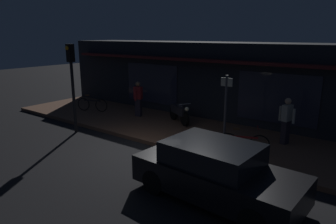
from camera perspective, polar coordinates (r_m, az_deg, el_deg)
ground_plane at (r=10.64m, az=-6.77°, el=-7.71°), size 60.00×60.00×0.00m
sidewalk_slab at (r=12.82m, az=2.43°, el=-3.42°), size 18.00×4.00×0.15m
storefront_building at (r=15.30m, az=9.68°, el=5.92°), size 18.00×3.30×3.60m
motorcycle at (r=13.50m, az=2.14°, el=0.01°), size 1.55×0.96×0.97m
bicycle_parked at (r=10.41m, az=13.83°, el=-5.54°), size 1.54×0.71×0.91m
bicycle_extra at (r=16.08m, az=-13.88°, el=1.41°), size 1.56×0.67×0.91m
person_photographer at (r=14.59m, az=-5.55°, el=2.57°), size 0.42×0.61×1.67m
person_bystander at (r=11.59m, az=21.14°, el=-1.39°), size 0.61×0.42×1.67m
sign_post at (r=11.35m, az=10.66°, el=1.53°), size 0.44×0.09×2.40m
traffic_light_pole at (r=12.87m, az=-17.46°, el=6.97°), size 0.24×0.33×3.60m
parked_car_near at (r=7.70m, az=8.77°, el=-10.92°), size 4.20×2.01×1.42m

